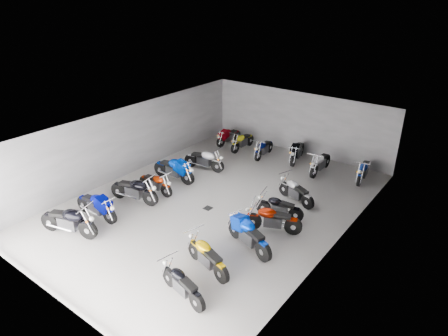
{
  "coord_description": "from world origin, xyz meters",
  "views": [
    {
      "loc": [
        8.83,
        -11.07,
        8.13
      ],
      "look_at": [
        -0.5,
        1.22,
        1.0
      ],
      "focal_mm": 32.0,
      "sensor_mm": 36.0,
      "label": 1
    }
  ],
  "objects_px": {
    "motorcycle_left_b": "(97,206)",
    "motorcycle_back_c": "(264,148)",
    "motorcycle_back_f": "(364,170)",
    "motorcycle_left_f": "(204,160)",
    "drain_grate": "(208,208)",
    "motorcycle_back_e": "(320,163)",
    "motorcycle_right_b": "(207,256)",
    "motorcycle_back_b": "(242,141)",
    "motorcycle_left_c": "(135,190)",
    "motorcycle_back_a": "(228,136)",
    "motorcycle_right_a": "(182,284)",
    "motorcycle_left_e": "(174,169)",
    "motorcycle_back_d": "(297,151)",
    "motorcycle_left_a": "(69,221)",
    "motorcycle_right_e": "(279,207)",
    "motorcycle_left_d": "(156,183)",
    "motorcycle_right_c": "(248,234)",
    "motorcycle_right_f": "(296,191)",
    "motorcycle_right_d": "(272,219)"
  },
  "relations": [
    {
      "from": "motorcycle_right_e",
      "to": "motorcycle_left_b",
      "type": "bearing_deg",
      "value": 115.29
    },
    {
      "from": "motorcycle_left_e",
      "to": "motorcycle_back_d",
      "type": "height_order",
      "value": "motorcycle_left_e"
    },
    {
      "from": "motorcycle_left_c",
      "to": "motorcycle_back_d",
      "type": "height_order",
      "value": "motorcycle_left_c"
    },
    {
      "from": "motorcycle_left_b",
      "to": "motorcycle_back_b",
      "type": "bearing_deg",
      "value": 175.52
    },
    {
      "from": "motorcycle_left_d",
      "to": "motorcycle_right_e",
      "type": "height_order",
      "value": "motorcycle_left_d"
    },
    {
      "from": "motorcycle_back_a",
      "to": "motorcycle_back_c",
      "type": "bearing_deg",
      "value": 175.99
    },
    {
      "from": "motorcycle_back_e",
      "to": "motorcycle_right_c",
      "type": "bearing_deg",
      "value": 93.46
    },
    {
      "from": "motorcycle_left_c",
      "to": "motorcycle_back_a",
      "type": "xyz_separation_m",
      "value": [
        -0.85,
        7.53,
        -0.08
      ]
    },
    {
      "from": "motorcycle_right_c",
      "to": "motorcycle_back_d",
      "type": "bearing_deg",
      "value": 34.91
    },
    {
      "from": "motorcycle_back_f",
      "to": "motorcycle_left_f",
      "type": "bearing_deg",
      "value": 20.7
    },
    {
      "from": "motorcycle_left_c",
      "to": "motorcycle_left_d",
      "type": "bearing_deg",
      "value": 161.88
    },
    {
      "from": "motorcycle_back_b",
      "to": "motorcycle_left_e",
      "type": "bearing_deg",
      "value": 85.48
    },
    {
      "from": "motorcycle_back_e",
      "to": "motorcycle_left_d",
      "type": "bearing_deg",
      "value": 50.58
    },
    {
      "from": "motorcycle_left_b",
      "to": "motorcycle_right_b",
      "type": "xyz_separation_m",
      "value": [
        5.26,
        0.17,
        -0.02
      ]
    },
    {
      "from": "motorcycle_left_c",
      "to": "motorcycle_right_a",
      "type": "xyz_separation_m",
      "value": [
        5.27,
        -2.89,
        -0.08
      ]
    },
    {
      "from": "motorcycle_left_a",
      "to": "motorcycle_right_a",
      "type": "distance_m",
      "value": 5.3
    },
    {
      "from": "drain_grate",
      "to": "motorcycle_back_b",
      "type": "xyz_separation_m",
      "value": [
        -2.48,
        5.95,
        0.47
      ]
    },
    {
      "from": "drain_grate",
      "to": "motorcycle_right_c",
      "type": "relative_size",
      "value": 0.15
    },
    {
      "from": "motorcycle_left_b",
      "to": "motorcycle_left_c",
      "type": "xyz_separation_m",
      "value": [
        0.21,
        1.69,
        0.02
      ]
    },
    {
      "from": "motorcycle_right_e",
      "to": "motorcycle_back_f",
      "type": "distance_m",
      "value": 5.3
    },
    {
      "from": "motorcycle_left_a",
      "to": "motorcycle_back_d",
      "type": "xyz_separation_m",
      "value": [
        3.33,
        10.71,
        -0.04
      ]
    },
    {
      "from": "motorcycle_left_e",
      "to": "motorcycle_back_c",
      "type": "bearing_deg",
      "value": 156.88
    },
    {
      "from": "motorcycle_left_b",
      "to": "motorcycle_back_c",
      "type": "xyz_separation_m",
      "value": [
        1.88,
        8.87,
        -0.05
      ]
    },
    {
      "from": "motorcycle_left_d",
      "to": "motorcycle_right_b",
      "type": "relative_size",
      "value": 0.94
    },
    {
      "from": "motorcycle_right_a",
      "to": "motorcycle_right_f",
      "type": "height_order",
      "value": "motorcycle_right_f"
    },
    {
      "from": "motorcycle_left_c",
      "to": "motorcycle_left_f",
      "type": "height_order",
      "value": "motorcycle_left_c"
    },
    {
      "from": "motorcycle_back_a",
      "to": "motorcycle_back_c",
      "type": "xyz_separation_m",
      "value": [
        2.52,
        -0.36,
        0.0
      ]
    },
    {
      "from": "motorcycle_left_c",
      "to": "motorcycle_back_f",
      "type": "height_order",
      "value": "motorcycle_left_c"
    },
    {
      "from": "motorcycle_right_b",
      "to": "motorcycle_right_f",
      "type": "xyz_separation_m",
      "value": [
        0.14,
        5.51,
        -0.03
      ]
    },
    {
      "from": "motorcycle_right_b",
      "to": "motorcycle_right_f",
      "type": "relative_size",
      "value": 1.07
    },
    {
      "from": "motorcycle_right_e",
      "to": "motorcycle_right_b",
      "type": "bearing_deg",
      "value": 164.61
    },
    {
      "from": "drain_grate",
      "to": "motorcycle_back_e",
      "type": "distance_m",
      "value": 6.16
    },
    {
      "from": "motorcycle_right_a",
      "to": "motorcycle_back_d",
      "type": "height_order",
      "value": "motorcycle_back_d"
    },
    {
      "from": "motorcycle_back_b",
      "to": "motorcycle_back_a",
      "type": "bearing_deg",
      "value": -11.69
    },
    {
      "from": "motorcycle_right_f",
      "to": "motorcycle_back_d",
      "type": "xyz_separation_m",
      "value": [
        -1.9,
        3.74,
        0.05
      ]
    },
    {
      "from": "motorcycle_left_b",
      "to": "motorcycle_back_e",
      "type": "bearing_deg",
      "value": 148.74
    },
    {
      "from": "motorcycle_back_c",
      "to": "motorcycle_left_a",
      "type": "bearing_deg",
      "value": 74.0
    },
    {
      "from": "motorcycle_right_b",
      "to": "motorcycle_back_e",
      "type": "distance_m",
      "value": 8.68
    },
    {
      "from": "motorcycle_left_b",
      "to": "motorcycle_right_c",
      "type": "bearing_deg",
      "value": 106.59
    },
    {
      "from": "motorcycle_left_b",
      "to": "motorcycle_right_e",
      "type": "xyz_separation_m",
      "value": [
        5.49,
        4.19,
        -0.07
      ]
    },
    {
      "from": "motorcycle_left_f",
      "to": "motorcycle_right_d",
      "type": "height_order",
      "value": "motorcycle_left_f"
    },
    {
      "from": "motorcycle_left_f",
      "to": "motorcycle_right_e",
      "type": "relative_size",
      "value": 1.14
    },
    {
      "from": "drain_grate",
      "to": "motorcycle_right_b",
      "type": "distance_m",
      "value": 3.76
    },
    {
      "from": "motorcycle_left_a",
      "to": "motorcycle_left_b",
      "type": "height_order",
      "value": "motorcycle_left_a"
    },
    {
      "from": "motorcycle_left_f",
      "to": "motorcycle_right_e",
      "type": "bearing_deg",
      "value": 62.82
    },
    {
      "from": "motorcycle_left_c",
      "to": "motorcycle_right_a",
      "type": "bearing_deg",
      "value": 48.94
    },
    {
      "from": "motorcycle_right_a",
      "to": "motorcycle_right_e",
      "type": "xyz_separation_m",
      "value": [
        0.01,
        5.39,
        -0.01
      ]
    },
    {
      "from": "motorcycle_back_a",
      "to": "motorcycle_back_e",
      "type": "height_order",
      "value": "motorcycle_back_e"
    },
    {
      "from": "motorcycle_right_b",
      "to": "motorcycle_back_b",
      "type": "xyz_separation_m",
      "value": [
        -4.82,
        8.85,
        -0.02
      ]
    },
    {
      "from": "motorcycle_left_a",
      "to": "motorcycle_right_f",
      "type": "height_order",
      "value": "motorcycle_left_a"
    }
  ]
}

